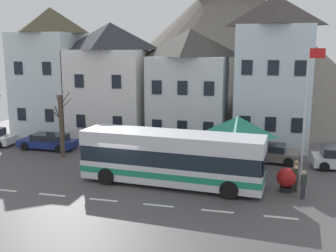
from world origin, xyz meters
TOP-DOWN VIEW (x-y plane):
  - ground_plane at (0.00, -0.00)m, footprint 40.00×60.00m
  - townhouse_00 at (-11.27, 12.30)m, footprint 5.40×6.67m
  - townhouse_01 at (-5.36, 11.88)m, footprint 6.56×5.83m
  - townhouse_02 at (1.72, 12.00)m, footprint 6.21×6.06m
  - townhouse_03 at (8.44, 11.86)m, footprint 5.62×5.78m
  - hilltop_castle at (2.98, 30.96)m, footprint 39.34×39.34m
  - transit_bus at (2.90, 0.50)m, footprint 10.76×3.27m
  - bus_shelter at (6.39, 3.80)m, footprint 3.60×3.60m
  - parked_car_00 at (-8.54, 6.30)m, footprint 4.51×1.92m
  - parked_car_01 at (-2.12, 6.91)m, footprint 4.31×2.30m
  - parked_car_03 at (8.50, 6.92)m, footprint 4.01×2.31m
  - pedestrian_00 at (7.24, 2.82)m, footprint 0.35×0.35m
  - pedestrian_01 at (9.81, 0.99)m, footprint 0.32×0.30m
  - pedestrian_02 at (10.18, 0.07)m, footprint 0.33×0.35m
  - pedestrian_03 at (9.90, 1.95)m, footprint 0.36×0.33m
  - public_bench at (5.62, 6.06)m, footprint 1.67×0.48m
  - flagpole at (10.36, 3.24)m, footprint 0.95×0.10m
  - harbour_buoy at (9.35, 1.00)m, footprint 1.09×1.09m
  - bare_tree_00 at (-6.25, 4.41)m, footprint 1.39×1.44m

SIDE VIEW (x-z plane):
  - ground_plane at x=0.00m, z-range -0.06..0.00m
  - public_bench at x=5.62m, z-range 0.04..0.91m
  - parked_car_00 at x=-8.54m, z-range 0.00..1.22m
  - parked_car_03 at x=8.50m, z-range 0.00..1.25m
  - parked_car_01 at x=-2.12m, z-range -0.02..1.37m
  - harbour_buoy at x=9.35m, z-range 0.07..1.42m
  - pedestrian_01 at x=9.81m, z-range 0.07..1.60m
  - pedestrian_02 at x=10.18m, z-range 0.07..1.61m
  - pedestrian_03 at x=9.90m, z-range 0.08..1.63m
  - pedestrian_00 at x=7.24m, z-range 0.15..1.83m
  - transit_bus at x=2.90m, z-range 0.02..3.11m
  - bare_tree_00 at x=-6.25m, z-range 0.02..4.75m
  - bus_shelter at x=6.39m, z-range 1.18..4.84m
  - flagpole at x=10.36m, z-range 0.58..8.49m
  - townhouse_02 at x=1.72m, z-range 0.00..9.46m
  - townhouse_01 at x=-5.36m, z-range 0.00..10.06m
  - townhouse_00 at x=-11.27m, z-range 0.00..11.50m
  - townhouse_03 at x=8.44m, z-range 0.00..11.89m
  - hilltop_castle at x=2.98m, z-range -4.20..22.42m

